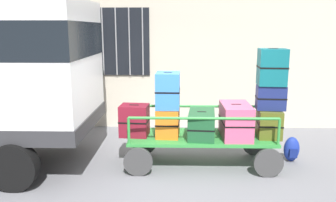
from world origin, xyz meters
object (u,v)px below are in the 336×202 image
at_px(suitcase_right_bottom, 269,123).
at_px(suitcase_center_bottom, 202,124).
at_px(suitcase_midleft_bottom, 168,123).
at_px(suitcase_right_middle, 271,98).
at_px(suitcase_right_top, 272,67).
at_px(suitcase_midleft_middle, 168,90).
at_px(backpack, 292,149).
at_px(suitcase_left_bottom, 134,120).
at_px(luggage_cart, 201,142).
at_px(suitcase_midright_bottom, 236,121).

bearing_deg(suitcase_right_bottom, suitcase_center_bottom, -178.78).
distance_m(suitcase_midleft_bottom, suitcase_right_middle, 1.75).
bearing_deg(suitcase_right_top, suitcase_center_bottom, -177.85).
distance_m(suitcase_midleft_middle, backpack, 2.43).
relative_size(suitcase_midleft_middle, suitcase_center_bottom, 0.71).
bearing_deg(suitcase_midleft_middle, suitcase_midleft_bottom, -90.00).
xyz_separation_m(suitcase_midleft_middle, backpack, (2.17, 0.17, -1.07)).
bearing_deg(suitcase_left_bottom, suitcase_midleft_middle, 2.33).
xyz_separation_m(suitcase_midleft_bottom, suitcase_midleft_middle, (0.00, 0.06, 0.54)).
xyz_separation_m(suitcase_right_bottom, backpack, (0.48, 0.18, -0.53)).
distance_m(luggage_cart, suitcase_right_middle, 1.37).
bearing_deg(suitcase_left_bottom, suitcase_midleft_bottom, -3.74).
distance_m(luggage_cart, suitcase_left_bottom, 1.19).
relative_size(suitcase_midleft_bottom, suitcase_midright_bottom, 0.59).
height_order(luggage_cart, suitcase_right_top, suitcase_right_top).
relative_size(suitcase_right_middle, suitcase_right_top, 0.82).
xyz_separation_m(suitcase_right_top, backpack, (0.48, 0.16, -1.46)).
xyz_separation_m(suitcase_midleft_bottom, suitcase_right_top, (1.69, 0.06, 0.93)).
distance_m(luggage_cart, suitcase_midright_bottom, 0.68).
distance_m(suitcase_midleft_bottom, backpack, 2.24).
bearing_deg(suitcase_midleft_bottom, suitcase_midleft_middle, 90.00).
distance_m(suitcase_midleft_middle, suitcase_midright_bottom, 1.24).
bearing_deg(suitcase_midright_bottom, suitcase_midleft_bottom, -179.50).
height_order(suitcase_midleft_middle, suitcase_right_middle, suitcase_midleft_middle).
bearing_deg(suitcase_left_bottom, backpack, 3.96).
distance_m(suitcase_midleft_bottom, suitcase_right_bottom, 1.69).
bearing_deg(backpack, suitcase_right_bottom, -159.24).
xyz_separation_m(suitcase_midright_bottom, backpack, (1.04, 0.22, -0.57)).
distance_m(suitcase_midleft_middle, suitcase_center_bottom, 0.80).
xyz_separation_m(suitcase_left_bottom, suitcase_midright_bottom, (1.69, -0.03, 0.01)).
xyz_separation_m(suitcase_midleft_bottom, suitcase_right_bottom, (1.69, 0.05, -0.01)).
bearing_deg(backpack, suitcase_midright_bottom, -168.24).
distance_m(suitcase_midleft_middle, suitcase_right_top, 1.74).
bearing_deg(suitcase_midleft_bottom, backpack, 5.96).
distance_m(luggage_cart, suitcase_center_bottom, 0.32).
distance_m(suitcase_right_middle, backpack, 1.09).
relative_size(suitcase_midleft_bottom, suitcase_right_middle, 0.98).
distance_m(suitcase_midleft_middle, suitcase_right_bottom, 1.78).
relative_size(suitcase_midright_bottom, backpack, 1.85).
distance_m(suitcase_center_bottom, backpack, 1.70).
xyz_separation_m(suitcase_midright_bottom, suitcase_right_top, (0.56, 0.05, 0.89)).
distance_m(suitcase_midleft_bottom, suitcase_right_top, 1.93).
height_order(suitcase_midleft_bottom, suitcase_midright_bottom, suitcase_midright_bottom).
height_order(suitcase_midleft_bottom, suitcase_right_top, suitcase_right_top).
bearing_deg(suitcase_left_bottom, suitcase_midright_bottom, -0.92).
height_order(suitcase_center_bottom, backpack, suitcase_center_bottom).
xyz_separation_m(suitcase_center_bottom, suitcase_midright_bottom, (0.56, -0.01, 0.07)).
xyz_separation_m(luggage_cart, suitcase_left_bottom, (-1.13, 0.00, 0.37)).
relative_size(suitcase_center_bottom, suitcase_right_bottom, 1.47).
xyz_separation_m(suitcase_center_bottom, suitcase_right_bottom, (1.13, 0.02, 0.02)).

